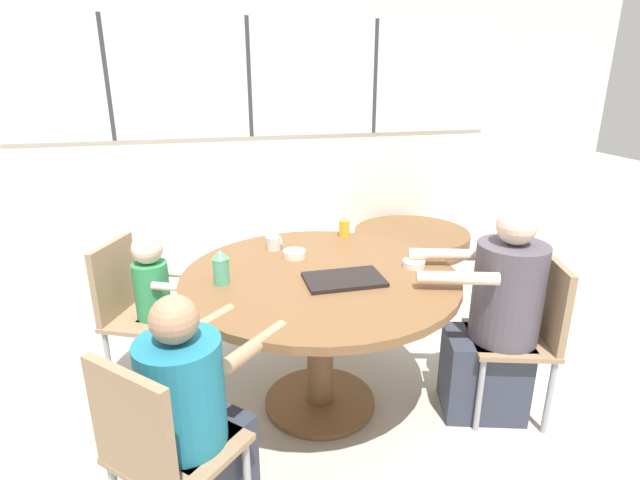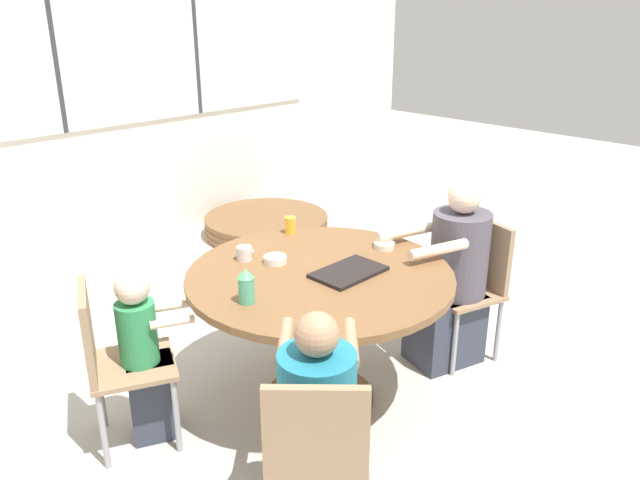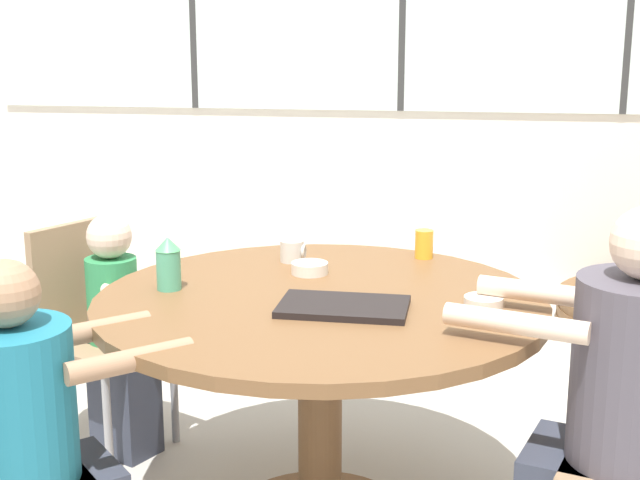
{
  "view_description": "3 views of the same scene",
  "coord_description": "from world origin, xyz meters",
  "px_view_note": "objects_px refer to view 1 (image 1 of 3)",
  "views": [
    {
      "loc": [
        -0.55,
        -2.24,
        1.75
      ],
      "look_at": [
        0.0,
        0.0,
        0.95
      ],
      "focal_mm": 28.0,
      "sensor_mm": 36.0,
      "label": 1
    },
    {
      "loc": [
        -2.1,
        -2.08,
        2.1
      ],
      "look_at": [
        0.0,
        0.0,
        0.95
      ],
      "focal_mm": 35.0,
      "sensor_mm": 36.0,
      "label": 2
    },
    {
      "loc": [
        0.45,
        -2.59,
        1.57
      ],
      "look_at": [
        0.0,
        0.0,
        0.95
      ],
      "focal_mm": 50.0,
      "sensor_mm": 36.0,
      "label": 3
    }
  ],
  "objects_px": {
    "sippy_cup": "(221,267)",
    "folded_table_stack": "(411,239)",
    "person_toddler": "(159,317)",
    "juice_glass": "(344,228)",
    "bowl_cereal": "(294,254)",
    "person_man_blue_shirt": "(194,430)",
    "chair_for_woman_green_shirt": "(530,325)",
    "coffee_mug": "(274,243)",
    "bowl_white_shallow": "(414,264)",
    "person_woman_green_shirt": "(496,326)",
    "chair_for_man_blue_shirt": "(157,445)",
    "chair_for_toddler": "(132,303)"
  },
  "relations": [
    {
      "from": "person_toddler",
      "to": "juice_glass",
      "type": "bearing_deg",
      "value": 122.78
    },
    {
      "from": "chair_for_man_blue_shirt",
      "to": "person_toddler",
      "type": "distance_m",
      "value": 1.13
    },
    {
      "from": "person_woman_green_shirt",
      "to": "coffee_mug",
      "type": "relative_size",
      "value": 12.68
    },
    {
      "from": "chair_for_toddler",
      "to": "juice_glass",
      "type": "relative_size",
      "value": 8.4
    },
    {
      "from": "coffee_mug",
      "to": "sippy_cup",
      "type": "relative_size",
      "value": 0.53
    },
    {
      "from": "chair_for_toddler",
      "to": "coffee_mug",
      "type": "height_order",
      "value": "chair_for_toddler"
    },
    {
      "from": "chair_for_toddler",
      "to": "person_woman_green_shirt",
      "type": "distance_m",
      "value": 1.96
    },
    {
      "from": "chair_for_woman_green_shirt",
      "to": "juice_glass",
      "type": "relative_size",
      "value": 8.4
    },
    {
      "from": "chair_for_man_blue_shirt",
      "to": "coffee_mug",
      "type": "relative_size",
      "value": 9.59
    },
    {
      "from": "chair_for_woman_green_shirt",
      "to": "coffee_mug",
      "type": "distance_m",
      "value": 1.42
    },
    {
      "from": "person_woman_green_shirt",
      "to": "chair_for_woman_green_shirt",
      "type": "bearing_deg",
      "value": -90.0
    },
    {
      "from": "bowl_cereal",
      "to": "person_man_blue_shirt",
      "type": "bearing_deg",
      "value": -122.61
    },
    {
      "from": "chair_for_woman_green_shirt",
      "to": "chair_for_man_blue_shirt",
      "type": "relative_size",
      "value": 1.0
    },
    {
      "from": "person_toddler",
      "to": "sippy_cup",
      "type": "relative_size",
      "value": 5.46
    },
    {
      "from": "folded_table_stack",
      "to": "chair_for_woman_green_shirt",
      "type": "bearing_deg",
      "value": -100.92
    },
    {
      "from": "person_toddler",
      "to": "coffee_mug",
      "type": "xyz_separation_m",
      "value": [
        0.66,
        0.02,
        0.37
      ]
    },
    {
      "from": "sippy_cup",
      "to": "folded_table_stack",
      "type": "xyz_separation_m",
      "value": [
        1.99,
        2.22,
        -0.77
      ]
    },
    {
      "from": "chair_for_woman_green_shirt",
      "to": "bowl_cereal",
      "type": "xyz_separation_m",
      "value": [
        -1.1,
        0.57,
        0.28
      ]
    },
    {
      "from": "person_man_blue_shirt",
      "to": "bowl_white_shallow",
      "type": "height_order",
      "value": "person_man_blue_shirt"
    },
    {
      "from": "person_toddler",
      "to": "chair_for_toddler",
      "type": "bearing_deg",
      "value": -90.0
    },
    {
      "from": "sippy_cup",
      "to": "bowl_white_shallow",
      "type": "distance_m",
      "value": 0.98
    },
    {
      "from": "person_toddler",
      "to": "bowl_cereal",
      "type": "distance_m",
      "value": 0.84
    },
    {
      "from": "chair_for_toddler",
      "to": "coffee_mug",
      "type": "distance_m",
      "value": 0.86
    },
    {
      "from": "chair_for_woman_green_shirt",
      "to": "person_toddler",
      "type": "bearing_deg",
      "value": 86.29
    },
    {
      "from": "chair_for_woman_green_shirt",
      "to": "chair_for_toddler",
      "type": "height_order",
      "value": "same"
    },
    {
      "from": "person_woman_green_shirt",
      "to": "coffee_mug",
      "type": "bearing_deg",
      "value": 73.83
    },
    {
      "from": "chair_for_woman_green_shirt",
      "to": "coffee_mug",
      "type": "height_order",
      "value": "chair_for_woman_green_shirt"
    },
    {
      "from": "chair_for_woman_green_shirt",
      "to": "person_woman_green_shirt",
      "type": "distance_m",
      "value": 0.17
    },
    {
      "from": "bowl_cereal",
      "to": "folded_table_stack",
      "type": "distance_m",
      "value": 2.62
    },
    {
      "from": "chair_for_woman_green_shirt",
      "to": "folded_table_stack",
      "type": "distance_m",
      "value": 2.61
    },
    {
      "from": "person_man_blue_shirt",
      "to": "coffee_mug",
      "type": "distance_m",
      "value": 1.19
    },
    {
      "from": "person_man_blue_shirt",
      "to": "chair_for_toddler",
      "type": "bearing_deg",
      "value": 152.63
    },
    {
      "from": "person_woman_green_shirt",
      "to": "coffee_mug",
      "type": "distance_m",
      "value": 1.27
    },
    {
      "from": "person_toddler",
      "to": "folded_table_stack",
      "type": "xyz_separation_m",
      "value": [
        2.34,
        1.83,
        -0.35
      ]
    },
    {
      "from": "coffee_mug",
      "to": "chair_for_woman_green_shirt",
      "type": "bearing_deg",
      "value": -31.1
    },
    {
      "from": "person_woman_green_shirt",
      "to": "folded_table_stack",
      "type": "height_order",
      "value": "person_woman_green_shirt"
    },
    {
      "from": "chair_for_toddler",
      "to": "bowl_cereal",
      "type": "distance_m",
      "value": 0.95
    },
    {
      "from": "person_man_blue_shirt",
      "to": "coffee_mug",
      "type": "bearing_deg",
      "value": 111.15
    },
    {
      "from": "person_woman_green_shirt",
      "to": "person_man_blue_shirt",
      "type": "bearing_deg",
      "value": 120.47
    },
    {
      "from": "chair_for_woman_green_shirt",
      "to": "sippy_cup",
      "type": "distance_m",
      "value": 1.58
    },
    {
      "from": "person_toddler",
      "to": "coffee_mug",
      "type": "distance_m",
      "value": 0.76
    },
    {
      "from": "chair_for_toddler",
      "to": "person_woman_green_shirt",
      "type": "bearing_deg",
      "value": 93.68
    },
    {
      "from": "juice_glass",
      "to": "bowl_white_shallow",
      "type": "relative_size",
      "value": 0.89
    },
    {
      "from": "bowl_cereal",
      "to": "folded_table_stack",
      "type": "height_order",
      "value": "bowl_cereal"
    },
    {
      "from": "chair_for_man_blue_shirt",
      "to": "bowl_white_shallow",
      "type": "relative_size",
      "value": 7.44
    },
    {
      "from": "chair_for_woman_green_shirt",
      "to": "person_woman_green_shirt",
      "type": "height_order",
      "value": "person_woman_green_shirt"
    },
    {
      "from": "chair_for_man_blue_shirt",
      "to": "folded_table_stack",
      "type": "bearing_deg",
      "value": 98.36
    },
    {
      "from": "sippy_cup",
      "to": "bowl_white_shallow",
      "type": "relative_size",
      "value": 1.46
    },
    {
      "from": "chair_for_woman_green_shirt",
      "to": "sippy_cup",
      "type": "xyz_separation_m",
      "value": [
        -1.51,
        0.31,
        0.35
      ]
    },
    {
      "from": "person_woman_green_shirt",
      "to": "juice_glass",
      "type": "bearing_deg",
      "value": 52.55
    }
  ]
}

